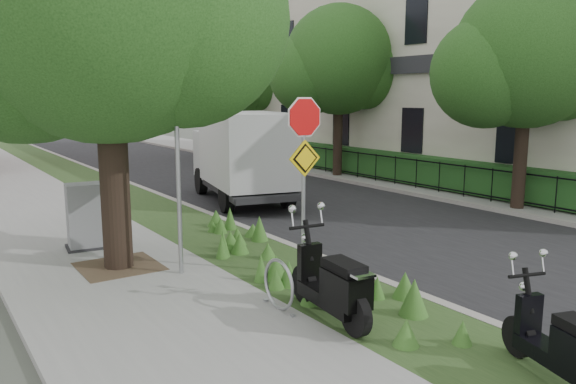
# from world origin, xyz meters

# --- Properties ---
(ground) EXTENTS (120.00, 120.00, 0.00)m
(ground) POSITION_xyz_m (0.00, 0.00, 0.00)
(ground) COLOR #4C5147
(ground) RESTS_ON ground
(sidewalk_near) EXTENTS (3.50, 60.00, 0.12)m
(sidewalk_near) POSITION_xyz_m (-4.25, 10.00, 0.06)
(sidewalk_near) COLOR gray
(sidewalk_near) RESTS_ON ground
(verge) EXTENTS (2.00, 60.00, 0.12)m
(verge) POSITION_xyz_m (-1.50, 10.00, 0.06)
(verge) COLOR #29441D
(verge) RESTS_ON ground
(kerb_near) EXTENTS (0.20, 60.00, 0.13)m
(kerb_near) POSITION_xyz_m (-0.50, 10.00, 0.07)
(kerb_near) COLOR #9E9991
(kerb_near) RESTS_ON ground
(road) EXTENTS (7.00, 60.00, 0.01)m
(road) POSITION_xyz_m (3.00, 10.00, 0.01)
(road) COLOR black
(road) RESTS_ON ground
(kerb_far) EXTENTS (0.20, 60.00, 0.13)m
(kerb_far) POSITION_xyz_m (6.50, 10.00, 0.07)
(kerb_far) COLOR #9E9991
(kerb_far) RESTS_ON ground
(footpath_far) EXTENTS (3.20, 60.00, 0.12)m
(footpath_far) POSITION_xyz_m (8.20, 10.00, 0.06)
(footpath_far) COLOR gray
(footpath_far) RESTS_ON ground
(street_tree_main) EXTENTS (6.21, 5.54, 7.66)m
(street_tree_main) POSITION_xyz_m (-4.08, 2.86, 4.80)
(street_tree_main) COLOR black
(street_tree_main) RESTS_ON ground
(bare_post) EXTENTS (0.08, 0.08, 4.00)m
(bare_post) POSITION_xyz_m (-3.20, 1.80, 2.12)
(bare_post) COLOR #A5A8AD
(bare_post) RESTS_ON ground
(bike_hoop) EXTENTS (0.06, 0.78, 0.77)m
(bike_hoop) POSITION_xyz_m (-2.70, -0.60, 0.50)
(bike_hoop) COLOR #A5A8AD
(bike_hoop) RESTS_ON ground
(sign_assembly) EXTENTS (0.94, 0.08, 3.22)m
(sign_assembly) POSITION_xyz_m (-1.40, 0.58, 2.33)
(sign_assembly) COLOR #A5A8AD
(sign_assembly) RESTS_ON ground
(fence_far) EXTENTS (0.04, 24.00, 1.00)m
(fence_far) POSITION_xyz_m (7.20, 10.00, 0.67)
(fence_far) COLOR black
(fence_far) RESTS_ON ground
(hedge_far) EXTENTS (1.00, 24.00, 1.10)m
(hedge_far) POSITION_xyz_m (7.90, 10.00, 0.67)
(hedge_far) COLOR #244E1C
(hedge_far) RESTS_ON footpath_far
(terrace_houses) EXTENTS (7.40, 26.40, 8.20)m
(terrace_houses) POSITION_xyz_m (11.49, 10.00, 4.16)
(terrace_houses) COLOR beige
(terrace_houses) RESTS_ON ground
(far_tree_a) EXTENTS (4.60, 4.10, 6.22)m
(far_tree_a) POSITION_xyz_m (6.94, 2.05, 4.13)
(far_tree_a) COLOR black
(far_tree_a) RESTS_ON ground
(far_tree_b) EXTENTS (4.83, 4.31, 6.56)m
(far_tree_b) POSITION_xyz_m (6.94, 10.05, 4.37)
(far_tree_b) COLOR black
(far_tree_b) RESTS_ON ground
(far_tree_c) EXTENTS (4.37, 3.89, 5.93)m
(far_tree_c) POSITION_xyz_m (6.94, 18.04, 3.95)
(far_tree_c) COLOR black
(far_tree_c) RESTS_ON ground
(scooter_near) EXTENTS (0.54, 1.95, 0.93)m
(scooter_near) POSITION_xyz_m (-2.32, -1.48, 0.57)
(scooter_near) COLOR black
(scooter_near) RESTS_ON ground
(scooter_far) EXTENTS (0.69, 1.64, 0.81)m
(scooter_far) POSITION_xyz_m (-1.36, -4.23, 0.51)
(scooter_far) COLOR black
(scooter_far) RESTS_ON ground
(box_truck) EXTENTS (3.11, 5.48, 2.34)m
(box_truck) POSITION_xyz_m (1.38, 7.64, 1.52)
(box_truck) COLOR #262628
(box_truck) RESTS_ON ground
(utility_cabinet) EXTENTS (1.08, 0.79, 1.34)m
(utility_cabinet) POSITION_xyz_m (-4.04, 4.46, 0.76)
(utility_cabinet) COLOR #262628
(utility_cabinet) RESTS_ON ground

